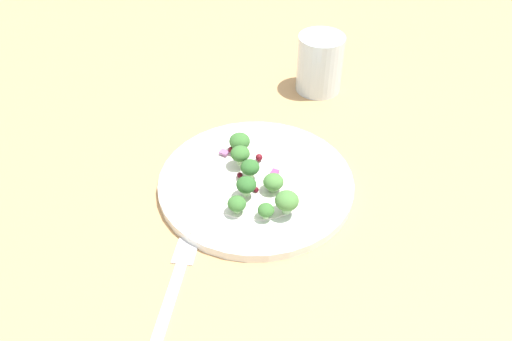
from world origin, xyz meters
TOP-DOWN VIEW (x-y plane):
  - ground_plane at (0.00, 0.00)cm, footprint 180.00×180.00cm
  - plate at (-1.16, 0.75)cm, footprint 24.64×24.64cm
  - dressing_pool at (-1.16, 0.75)cm, footprint 14.29×14.29cm
  - broccoli_floret_0 at (1.86, 1.37)cm, footprint 2.47×2.47cm
  - broccoli_floret_1 at (-7.60, 3.03)cm, footprint 1.93×1.93cm
  - broccoli_floret_2 at (-8.18, 0.59)cm, footprint 2.79×2.79cm
  - broccoli_floret_3 at (-4.15, 0.14)cm, footprint 2.49×2.49cm
  - broccoli_floret_4 at (-3.46, 3.34)cm, footprint 2.42×2.42cm
  - broccoli_floret_5 at (4.63, 0.47)cm, footprint 2.76×2.76cm
  - broccoli_floret_6 at (-0.85, 1.41)cm, footprint 2.38×2.38cm
  - broccoli_floret_7 at (-5.22, 5.53)cm, footprint 2.20×2.20cm
  - cranberry_0 at (0.29, 2.45)cm, footprint 0.72×0.72cm
  - cranberry_1 at (-6.25, -1.25)cm, footprint 0.80×0.80cm
  - cranberry_2 at (4.64, 1.27)cm, footprint 0.84×0.84cm
  - cranberry_3 at (1.59, -1.23)cm, footprint 0.94×0.94cm
  - cranberry_4 at (-3.26, 1.93)cm, footprint 0.71×0.71cm
  - onion_bit_0 at (4.92, 2.20)cm, footprint 1.45×1.37cm
  - onion_bit_1 at (-1.94, -1.43)cm, footprint 1.55×1.67cm
  - onion_bit_2 at (0.90, 0.43)cm, footprint 1.41×1.63cm
  - fork at (-11.76, 16.71)cm, footprint 15.83×12.78cm
  - water_glass at (14.13, -19.07)cm, footprint 7.08×7.08cm

SIDE VIEW (x-z plane):
  - ground_plane at x=0.00cm, z-range -2.00..0.00cm
  - fork at x=-11.76cm, z-range 0.00..0.50cm
  - plate at x=-1.16cm, z-range 0.01..1.71cm
  - dressing_pool at x=-1.16cm, z-range 1.20..1.40cm
  - onion_bit_2 at x=0.90cm, z-range 1.33..1.71cm
  - cranberry_4 at x=-3.26cm, z-range 1.37..2.08cm
  - cranberry_1 at x=-6.25cm, z-range 1.34..2.14cm
  - cranberry_0 at x=0.29cm, z-range 1.42..2.14cm
  - onion_bit_0 at x=4.92cm, z-range 1.66..2.00cm
  - onion_bit_1 at x=-1.94cm, z-range 1.64..2.07cm
  - cranberry_3 at x=1.59cm, z-range 1.52..2.47cm
  - cranberry_2 at x=4.64cm, z-range 1.68..2.52cm
  - broccoli_floret_1 at x=-7.60cm, z-range 1.57..3.52cm
  - broccoli_floret_7 at x=-5.22cm, z-range 1.60..3.83cm
  - broccoli_floret_3 at x=-4.15cm, z-range 1.52..4.04cm
  - broccoli_floret_5 at x=4.63cm, z-range 1.57..4.36cm
  - broccoli_floret_6 at x=-0.85cm, z-range 2.00..4.41cm
  - broccoli_floret_4 at x=-3.46cm, z-range 2.05..4.50cm
  - broccoli_floret_2 at x=-8.18cm, z-range 1.95..4.78cm
  - broccoli_floret_0 at x=1.86cm, z-range 2.17..4.67cm
  - water_glass at x=14.13cm, z-range 0.00..9.07cm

